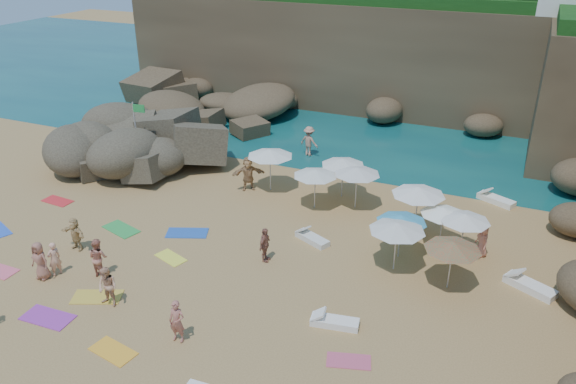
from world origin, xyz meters
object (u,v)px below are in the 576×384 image
at_px(flag_pole, 137,127).
at_px(person_stand_4, 482,240).
at_px(parasol_2, 343,162).
at_px(person_stand_3, 265,245).
at_px(lounger_0, 389,231).
at_px(person_stand_6, 54,259).
at_px(rock_outcrop, 149,167).
at_px(person_stand_2, 309,141).
at_px(person_stand_5, 248,173).
at_px(parasol_1, 315,173).
at_px(person_stand_1, 98,257).
at_px(parasol_0, 270,153).

xyz_separation_m(flag_pole, person_stand_4, (19.72, -2.09, -1.84)).
distance_m(parasol_2, person_stand_3, 7.54).
height_order(lounger_0, person_stand_6, person_stand_6).
height_order(rock_outcrop, person_stand_2, person_stand_2).
bearing_deg(person_stand_5, parasol_1, -42.89).
xyz_separation_m(person_stand_1, person_stand_5, (1.81, 9.91, 0.10)).
bearing_deg(person_stand_4, parasol_1, -135.08).
xyz_separation_m(rock_outcrop, parasol_2, (11.95, 0.81, 2.01)).
distance_m(parasol_0, person_stand_1, 10.86).
distance_m(person_stand_1, person_stand_2, 16.17).
bearing_deg(parasol_2, person_stand_2, 128.37).
height_order(person_stand_3, person_stand_5, person_stand_5).
bearing_deg(person_stand_3, person_stand_1, 121.63).
xyz_separation_m(rock_outcrop, flag_pole, (-0.25, -0.28, 2.59)).
bearing_deg(person_stand_3, parasol_2, -8.91).
bearing_deg(person_stand_4, rock_outcrop, -132.62).
bearing_deg(person_stand_2, person_stand_5, 91.86).
distance_m(parasol_0, person_stand_5, 1.71).
height_order(rock_outcrop, parasol_1, parasol_1).
relative_size(flag_pole, person_stand_2, 2.12).
bearing_deg(rock_outcrop, person_stand_6, -72.56).
bearing_deg(parasol_0, person_stand_6, -112.74).
height_order(flag_pole, parasol_1, flag_pole).
bearing_deg(person_stand_1, parasol_2, -113.24).
bearing_deg(person_stand_3, flag_pole, 59.49).
relative_size(parasol_0, person_stand_4, 1.66).
relative_size(parasol_1, person_stand_6, 1.48).
bearing_deg(parasol_2, person_stand_4, -22.90).
distance_m(person_stand_5, person_stand_6, 11.16).
height_order(flag_pole, person_stand_2, flag_pole).
bearing_deg(person_stand_5, person_stand_3, -92.06).
bearing_deg(lounger_0, rock_outcrop, 160.36).
relative_size(rock_outcrop, lounger_0, 4.48).
xyz_separation_m(flag_pole, lounger_0, (15.54, -1.78, -2.46)).
relative_size(person_stand_1, person_stand_4, 1.14).
relative_size(parasol_1, person_stand_5, 1.18).
xyz_separation_m(parasol_1, parasol_2, (0.86, 1.79, 0.05)).
relative_size(person_stand_2, person_stand_5, 1.00).
bearing_deg(parasol_0, person_stand_1, -105.76).
distance_m(lounger_0, person_stand_2, 10.47).
relative_size(parasol_2, person_stand_2, 1.21).
bearing_deg(parasol_2, person_stand_1, -121.41).
bearing_deg(parasol_1, person_stand_4, -9.39).
height_order(flag_pole, person_stand_5, flag_pole).
relative_size(rock_outcrop, person_stand_4, 4.89).
distance_m(person_stand_1, person_stand_4, 16.36).
bearing_deg(parasol_1, person_stand_1, -122.42).
relative_size(person_stand_1, person_stand_3, 1.08).
height_order(rock_outcrop, person_stand_6, person_stand_6).
relative_size(parasol_0, parasol_2, 1.08).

